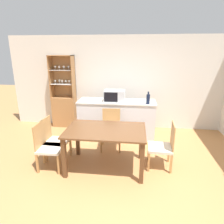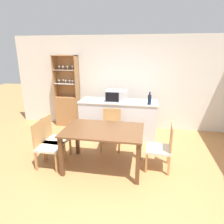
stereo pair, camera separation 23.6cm
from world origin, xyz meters
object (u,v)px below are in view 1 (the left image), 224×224
object	(u,v)px
dining_chair_side_right_far	(163,146)
dining_table	(106,135)
wine_bottle	(148,99)
dining_chair_side_left_far	(54,140)
dining_chair_side_left_near	(48,147)
dining_chair_head_far	(111,130)
microwave	(115,96)
display_cabinet	(64,106)

from	to	relation	value
dining_chair_side_right_far	dining_table	bearing A→B (deg)	99.93
dining_chair_side_right_far	wine_bottle	bearing A→B (deg)	14.79
dining_chair_side_left_far	dining_chair_side_left_near	distance (m)	0.29
dining_table	dining_chair_head_far	distance (m)	0.84
dining_chair_side_left_near	microwave	bearing A→B (deg)	145.70
dining_chair_side_left_far	dining_chair_side_right_far	distance (m)	2.13
dining_table	wine_bottle	bearing A→B (deg)	57.75
dining_chair_side_right_far	microwave	world-z (taller)	microwave
display_cabinet	microwave	world-z (taller)	display_cabinet
dining_chair_head_far	dining_chair_side_left_far	distance (m)	1.25
dining_chair_side_right_far	wine_bottle	xyz separation A→B (m)	(-0.25, 1.15, 0.63)
dining_chair_side_left_near	wine_bottle	xyz separation A→B (m)	(1.88, 1.43, 0.63)
display_cabinet	wine_bottle	xyz separation A→B (m)	(2.34, -0.77, 0.45)
dining_chair_head_far	wine_bottle	xyz separation A→B (m)	(0.82, 0.48, 0.63)
display_cabinet	dining_chair_side_left_far	bearing A→B (deg)	-76.34
display_cabinet	dining_chair_side_left_far	distance (m)	1.98
dining_chair_side_left_far	dining_chair_side_left_near	xyz separation A→B (m)	(-0.00, -0.29, 0.00)
dining_chair_side_left_near	dining_chair_head_far	bearing A→B (deg)	130.61
dining_chair_side_left_far	display_cabinet	bearing A→B (deg)	-162.94
wine_bottle	dining_chair_side_right_far	bearing A→B (deg)	-77.73
dining_chair_side_left_far	wine_bottle	world-z (taller)	wine_bottle
dining_chair_head_far	dining_chair_side_left_far	bearing A→B (deg)	27.60
dining_chair_side_right_far	display_cabinet	bearing A→B (deg)	56.03
microwave	dining_table	bearing A→B (deg)	-89.98
dining_table	dining_chair_side_right_far	bearing A→B (deg)	7.41
wine_bottle	dining_chair_head_far	bearing A→B (deg)	-149.55
dining_chair_head_far	microwave	distance (m)	0.94
dining_table	dining_chair_side_right_far	distance (m)	1.10
display_cabinet	microwave	size ratio (longest dim) A/B	3.96
dining_chair_side_left_far	dining_chair_side_right_far	xyz separation A→B (m)	(2.13, -0.01, 0.00)
dining_table	dining_chair_side_left_near	bearing A→B (deg)	-172.41
dining_chair_side_left_near	microwave	world-z (taller)	microwave
display_cabinet	dining_chair_head_far	bearing A→B (deg)	-39.28
dining_table	dining_chair_side_left_far	distance (m)	1.10
dining_table	dining_chair_side_left_far	bearing A→B (deg)	172.31
dining_chair_side_left_far	dining_chair_side_left_near	size ratio (longest dim) A/B	1.00
display_cabinet	dining_table	bearing A→B (deg)	-53.37
dining_chair_side_left_far	dining_chair_head_far	bearing A→B (deg)	125.52
dining_chair_side_right_far	dining_chair_side_left_far	bearing A→B (deg)	92.38
display_cabinet	dining_chair_side_left_far	size ratio (longest dim) A/B	2.27
display_cabinet	dining_chair_head_far	xyz separation A→B (m)	(1.53, -1.25, -0.18)
microwave	wine_bottle	size ratio (longest dim) A/B	1.72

